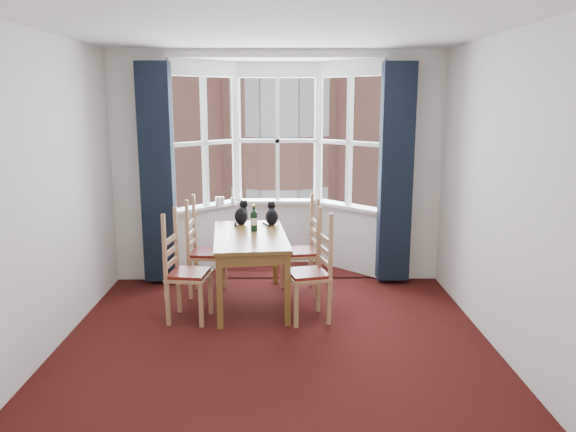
{
  "coord_description": "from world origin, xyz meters",
  "views": [
    {
      "loc": [
        0.06,
        -4.57,
        2.22
      ],
      "look_at": [
        0.12,
        1.05,
        1.05
      ],
      "focal_mm": 35.0,
      "sensor_mm": 36.0,
      "label": 1
    }
  ],
  "objects_px": {
    "wine_bottle": "(254,220)",
    "chair_left_far": "(200,254)",
    "chair_left_near": "(180,275)",
    "chair_right_far": "(307,253)",
    "cat_right": "(272,215)",
    "chair_right_near": "(316,275)",
    "candle_tall": "(218,201)",
    "cat_left": "(242,215)",
    "candle_short": "(222,201)",
    "candle_extra": "(233,201)",
    "dining_table": "(250,243)"
  },
  "relations": [
    {
      "from": "cat_right",
      "to": "chair_right_far",
      "type": "bearing_deg",
      "value": -17.39
    },
    {
      "from": "chair_right_far",
      "to": "cat_left",
      "type": "xyz_separation_m",
      "value": [
        -0.76,
        0.15,
        0.42
      ]
    },
    {
      "from": "chair_left_far",
      "to": "candle_tall",
      "type": "xyz_separation_m",
      "value": [
        0.11,
        0.93,
        0.45
      ]
    },
    {
      "from": "candle_tall",
      "to": "chair_right_far",
      "type": "bearing_deg",
      "value": -38.17
    },
    {
      "from": "chair_left_near",
      "to": "candle_short",
      "type": "xyz_separation_m",
      "value": [
        0.25,
        1.74,
        0.45
      ]
    },
    {
      "from": "dining_table",
      "to": "chair_left_far",
      "type": "height_order",
      "value": "chair_left_far"
    },
    {
      "from": "chair_left_near",
      "to": "wine_bottle",
      "type": "bearing_deg",
      "value": 40.48
    },
    {
      "from": "cat_left",
      "to": "cat_right",
      "type": "height_order",
      "value": "cat_left"
    },
    {
      "from": "chair_left_far",
      "to": "candle_short",
      "type": "distance_m",
      "value": 1.08
    },
    {
      "from": "candle_short",
      "to": "candle_extra",
      "type": "bearing_deg",
      "value": 8.24
    },
    {
      "from": "chair_right_far",
      "to": "wine_bottle",
      "type": "distance_m",
      "value": 0.77
    },
    {
      "from": "chair_right_near",
      "to": "wine_bottle",
      "type": "relative_size",
      "value": 3.09
    },
    {
      "from": "candle_extra",
      "to": "dining_table",
      "type": "bearing_deg",
      "value": -77.16
    },
    {
      "from": "chair_left_far",
      "to": "cat_left",
      "type": "xyz_separation_m",
      "value": [
        0.48,
        0.2,
        0.42
      ]
    },
    {
      "from": "wine_bottle",
      "to": "chair_left_far",
      "type": "bearing_deg",
      "value": 166.45
    },
    {
      "from": "chair_left_near",
      "to": "cat_left",
      "type": "xyz_separation_m",
      "value": [
        0.56,
        0.97,
        0.42
      ]
    },
    {
      "from": "wine_bottle",
      "to": "candle_extra",
      "type": "height_order",
      "value": "wine_bottle"
    },
    {
      "from": "cat_right",
      "to": "wine_bottle",
      "type": "xyz_separation_m",
      "value": [
        -0.19,
        -0.33,
        0.02
      ]
    },
    {
      "from": "dining_table",
      "to": "wine_bottle",
      "type": "xyz_separation_m",
      "value": [
        0.04,
        0.17,
        0.23
      ]
    },
    {
      "from": "chair_left_near",
      "to": "chair_right_far",
      "type": "relative_size",
      "value": 1.0
    },
    {
      "from": "chair_right_far",
      "to": "candle_tall",
      "type": "distance_m",
      "value": 1.5
    },
    {
      "from": "chair_right_near",
      "to": "cat_left",
      "type": "relative_size",
      "value": 3.07
    },
    {
      "from": "chair_right_near",
      "to": "cat_right",
      "type": "distance_m",
      "value": 1.14
    },
    {
      "from": "dining_table",
      "to": "candle_short",
      "type": "distance_m",
      "value": 1.38
    },
    {
      "from": "chair_right_far",
      "to": "candle_tall",
      "type": "bearing_deg",
      "value": 141.83
    },
    {
      "from": "chair_left_far",
      "to": "wine_bottle",
      "type": "height_order",
      "value": "wine_bottle"
    },
    {
      "from": "chair_left_far",
      "to": "chair_right_far",
      "type": "xyz_separation_m",
      "value": [
        1.24,
        0.05,
        0.0
      ]
    },
    {
      "from": "dining_table",
      "to": "cat_left",
      "type": "bearing_deg",
      "value": 103.57
    },
    {
      "from": "chair_left_far",
      "to": "wine_bottle",
      "type": "xyz_separation_m",
      "value": [
        0.64,
        -0.15,
        0.44
      ]
    },
    {
      "from": "dining_table",
      "to": "candle_extra",
      "type": "distance_m",
      "value": 1.36
    },
    {
      "from": "chair_right_near",
      "to": "chair_left_near",
      "type": "bearing_deg",
      "value": 179.83
    },
    {
      "from": "chair_right_near",
      "to": "cat_right",
      "type": "bearing_deg",
      "value": 116.16
    },
    {
      "from": "dining_table",
      "to": "candle_tall",
      "type": "bearing_deg",
      "value": 111.32
    },
    {
      "from": "candle_extra",
      "to": "cat_left",
      "type": "bearing_deg",
      "value": -77.66
    },
    {
      "from": "cat_left",
      "to": "wine_bottle",
      "type": "distance_m",
      "value": 0.39
    },
    {
      "from": "chair_right_far",
      "to": "dining_table",
      "type": "bearing_deg",
      "value": -150.0
    },
    {
      "from": "chair_right_far",
      "to": "wine_bottle",
      "type": "bearing_deg",
      "value": -161.46
    },
    {
      "from": "chair_right_near",
      "to": "cat_left",
      "type": "xyz_separation_m",
      "value": [
        -0.82,
        0.98,
        0.42
      ]
    },
    {
      "from": "chair_left_near",
      "to": "chair_right_near",
      "type": "distance_m",
      "value": 1.38
    },
    {
      "from": "chair_left_far",
      "to": "chair_right_far",
      "type": "bearing_deg",
      "value": 2.21
    },
    {
      "from": "dining_table",
      "to": "chair_right_far",
      "type": "relative_size",
      "value": 1.63
    },
    {
      "from": "chair_left_far",
      "to": "cat_right",
      "type": "relative_size",
      "value": 3.22
    },
    {
      "from": "cat_right",
      "to": "candle_extra",
      "type": "distance_m",
      "value": 0.96
    },
    {
      "from": "candle_short",
      "to": "candle_extra",
      "type": "xyz_separation_m",
      "value": [
        0.14,
        0.02,
        -0.01
      ]
    },
    {
      "from": "cat_left",
      "to": "candle_short",
      "type": "distance_m",
      "value": 0.82
    },
    {
      "from": "chair_right_near",
      "to": "candle_tall",
      "type": "distance_m",
      "value": 2.13
    },
    {
      "from": "cat_left",
      "to": "wine_bottle",
      "type": "bearing_deg",
      "value": -65.62
    },
    {
      "from": "chair_right_near",
      "to": "wine_bottle",
      "type": "height_order",
      "value": "wine_bottle"
    },
    {
      "from": "candle_tall",
      "to": "candle_short",
      "type": "height_order",
      "value": "candle_tall"
    },
    {
      "from": "chair_right_far",
      "to": "candle_extra",
      "type": "height_order",
      "value": "candle_extra"
    }
  ]
}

